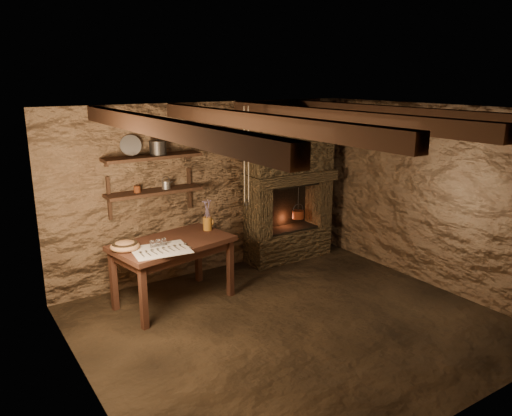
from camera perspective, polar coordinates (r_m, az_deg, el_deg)
floor at (r=5.85m, az=4.19°, el=-13.08°), size 4.50×4.50×0.00m
back_wall at (r=7.03m, az=-5.54°, el=2.16°), size 4.50×0.04×2.40m
front_wall at (r=4.09m, az=21.91°, el=-8.32°), size 4.50×0.04×2.40m
left_wall at (r=4.46m, az=-19.33°, el=-6.17°), size 0.04×4.00×2.40m
right_wall at (r=6.96m, az=19.30°, el=1.25°), size 0.04×4.00×2.40m
ceiling at (r=5.18m, az=4.69°, el=11.09°), size 4.50×4.00×0.04m
beam_far_left at (r=4.43m, az=-11.06°, el=9.08°), size 0.14×3.95×0.16m
beam_mid_left at (r=4.90m, az=-0.03°, el=9.87°), size 0.14×3.95×0.16m
beam_mid_right at (r=5.51m, az=8.86°, el=10.25°), size 0.14×3.95×0.16m
beam_far_right at (r=6.22m, az=15.86°, el=10.38°), size 0.14×3.95×0.16m
shelf_lower at (r=6.52m, az=-11.53°, el=1.83°), size 1.25×0.30×0.04m
shelf_upper at (r=6.44m, az=-11.73°, el=5.74°), size 1.25×0.30×0.04m
hearth at (r=7.49m, az=3.79°, el=3.19°), size 1.43×0.51×2.30m
work_table at (r=6.25m, az=-9.41°, el=-6.96°), size 1.53×1.05×0.80m
linen_cloth at (r=5.83m, az=-10.83°, el=-4.73°), size 0.69×0.58×0.01m
pewter_cutlery_row at (r=5.81m, az=-10.75°, el=-4.70°), size 0.55×0.27×0.01m
drinking_glasses at (r=5.93m, az=-11.12°, el=-3.95°), size 0.20×0.06×0.08m
stoneware_jug at (r=6.45m, az=-5.57°, el=-1.05°), size 0.13×0.12×0.40m
wooden_bowl at (r=5.93m, az=-14.75°, el=-4.25°), size 0.36×0.36×0.12m
iron_stockpot at (r=6.45m, az=-11.15°, el=6.68°), size 0.25×0.25×0.16m
tin_pan at (r=6.43m, az=-14.13°, el=6.95°), size 0.28×0.17×0.26m
small_kettle at (r=6.57m, az=-10.25°, el=2.62°), size 0.18×0.16×0.16m
rusty_tin at (r=6.43m, az=-13.43°, el=2.11°), size 0.11×0.11×0.08m
red_pot at (r=7.66m, az=4.82°, el=-0.67°), size 0.23×0.23×0.54m
hanging_ropes at (r=6.13m, az=-1.10°, el=6.07°), size 0.08×0.08×1.20m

